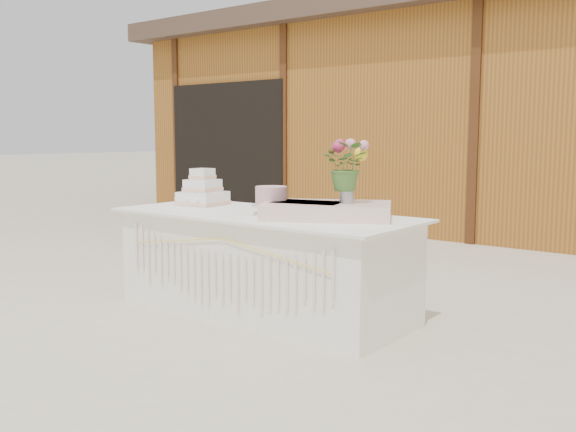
# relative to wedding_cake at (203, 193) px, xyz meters

# --- Properties ---
(ground) EXTENTS (80.00, 80.00, 0.00)m
(ground) POSITION_rel_wedding_cake_xyz_m (0.78, -0.12, -0.88)
(ground) COLOR beige
(ground) RESTS_ON ground
(barn) EXTENTS (12.60, 4.60, 3.30)m
(barn) POSITION_rel_wedding_cake_xyz_m (0.77, 5.87, 0.80)
(barn) COLOR #91581E
(barn) RESTS_ON ground
(cake_table) EXTENTS (2.40, 1.00, 0.77)m
(cake_table) POSITION_rel_wedding_cake_xyz_m (0.78, -0.13, -0.49)
(cake_table) COLOR white
(cake_table) RESTS_ON ground
(wedding_cake) EXTENTS (0.38, 0.38, 0.31)m
(wedding_cake) POSITION_rel_wedding_cake_xyz_m (0.00, 0.00, 0.00)
(wedding_cake) COLOR white
(wedding_cake) RESTS_ON cake_table
(pink_cake_stand) EXTENTS (0.30, 0.30, 0.21)m
(pink_cake_stand) POSITION_rel_wedding_cake_xyz_m (0.89, -0.17, 0.01)
(pink_cake_stand) COLOR silver
(pink_cake_stand) RESTS_ON cake_table
(satin_runner) EXTENTS (1.03, 0.89, 0.11)m
(satin_runner) POSITION_rel_wedding_cake_xyz_m (1.33, -0.07, -0.05)
(satin_runner) COLOR #FFD7CD
(satin_runner) RESTS_ON cake_table
(flower_vase) EXTENTS (0.10, 0.10, 0.14)m
(flower_vase) POSITION_rel_wedding_cake_xyz_m (1.47, -0.03, 0.08)
(flower_vase) COLOR #A4A4A9
(flower_vase) RESTS_ON satin_runner
(bouquet) EXTENTS (0.37, 0.34, 0.34)m
(bouquet) POSITION_rel_wedding_cake_xyz_m (1.47, -0.03, 0.32)
(bouquet) COLOR #3E6528
(bouquet) RESTS_ON flower_vase
(loose_flowers) EXTENTS (0.17, 0.33, 0.02)m
(loose_flowers) POSITION_rel_wedding_cake_xyz_m (-0.27, 0.01, -0.10)
(loose_flowers) COLOR pink
(loose_flowers) RESTS_ON cake_table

